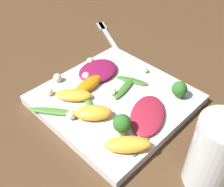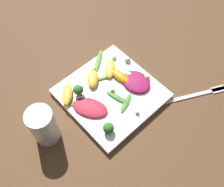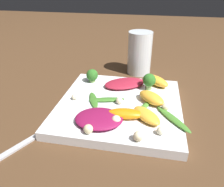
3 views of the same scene
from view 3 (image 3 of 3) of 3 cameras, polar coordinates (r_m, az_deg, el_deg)
name	(u,v)px [view 3 (image 3 of 3)]	position (r m, az deg, el deg)	size (l,w,h in m)	color
ground_plane	(119,110)	(0.47, 1.97, -4.20)	(2.40, 2.40, 0.00)	#4C331E
plate	(120,106)	(0.47, 1.99, -3.25)	(0.25, 0.25, 0.02)	white
drinking_glass	(140,53)	(0.63, 7.22, 10.44)	(0.07, 0.07, 0.12)	white
radicchio_leaf_0	(123,83)	(0.53, 2.89, 2.71)	(0.12, 0.10, 0.01)	maroon
radicchio_leaf_1	(99,118)	(0.40, -3.43, -6.53)	(0.09, 0.08, 0.01)	maroon
orange_segment_0	(126,114)	(0.41, 3.56, -5.29)	(0.07, 0.03, 0.02)	orange
orange_segment_1	(151,98)	(0.46, 10.25, -1.12)	(0.07, 0.07, 0.02)	#FCAD33
orange_segment_2	(156,81)	(0.54, 11.44, 3.32)	(0.07, 0.07, 0.02)	#FCAD33
orange_segment_3	(147,115)	(0.41, 9.02, -5.66)	(0.07, 0.07, 0.02)	#FCAD33
broccoli_floret_0	(92,75)	(0.54, -5.21, 4.74)	(0.03, 0.03, 0.03)	#84AD5B
broccoli_floret_1	(149,81)	(0.51, 9.68, 3.34)	(0.03, 0.03, 0.04)	#84AD5B
arugula_sprig_0	(143,108)	(0.44, 8.01, -3.79)	(0.05, 0.09, 0.01)	#47842D
arugula_sprig_1	(107,99)	(0.46, -1.36, -1.51)	(0.08, 0.03, 0.01)	#3D7528
arugula_sprig_2	(173,119)	(0.42, 15.61, -6.35)	(0.07, 0.08, 0.01)	#47842D
arugula_sprig_3	(142,81)	(0.55, 7.89, 3.15)	(0.08, 0.03, 0.00)	#3D7528
arugula_sprig_4	(94,100)	(0.47, -4.85, -1.69)	(0.04, 0.07, 0.01)	#3D7528
macadamia_nut_0	(116,120)	(0.39, 1.06, -6.93)	(0.02, 0.02, 0.02)	beige
macadamia_nut_1	(88,129)	(0.38, -6.23, -9.22)	(0.02, 0.02, 0.02)	beige
macadamia_nut_2	(161,131)	(0.38, 12.61, -9.49)	(0.01, 0.01, 0.01)	beige
macadamia_nut_3	(119,101)	(0.45, 1.82, -1.85)	(0.01, 0.01, 0.01)	beige
macadamia_nut_4	(138,136)	(0.36, 6.91, -11.02)	(0.02, 0.02, 0.02)	beige
macadamia_nut_5	(166,107)	(0.44, 13.82, -3.39)	(0.02, 0.02, 0.02)	beige
macadamia_nut_6	(74,97)	(0.47, -9.81, -0.89)	(0.01, 0.01, 0.01)	beige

